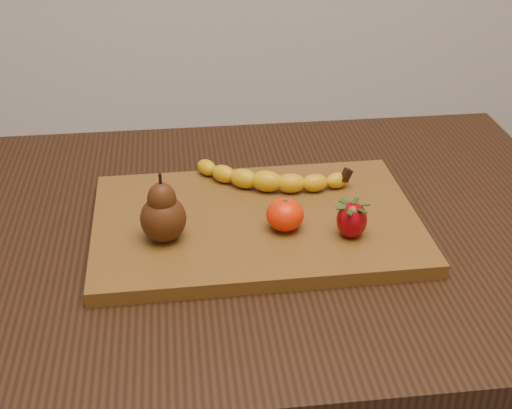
{
  "coord_description": "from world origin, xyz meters",
  "views": [
    {
      "loc": [
        -0.09,
        -0.86,
        1.29
      ],
      "look_at": [
        0.01,
        -0.01,
        0.8
      ],
      "focal_mm": 50.0,
      "sensor_mm": 36.0,
      "label": 1
    }
  ],
  "objects": [
    {
      "name": "table",
      "position": [
        0.0,
        0.0,
        0.66
      ],
      "size": [
        1.0,
        0.7,
        0.76
      ],
      "color": "black",
      "rests_on": "ground"
    },
    {
      "name": "banana",
      "position": [
        0.03,
        0.06,
        0.8
      ],
      "size": [
        0.21,
        0.12,
        0.03
      ],
      "primitive_type": null,
      "rotation": [
        0.0,
        0.0,
        -0.33
      ],
      "color": "#E0A90A",
      "rests_on": "cutting_board"
    },
    {
      "name": "pear",
      "position": [
        -0.12,
        -0.05,
        0.83
      ],
      "size": [
        0.06,
        0.06,
        0.09
      ],
      "primitive_type": null,
      "rotation": [
        0.0,
        0.0,
        0.0
      ],
      "color": "#43200A",
      "rests_on": "cutting_board"
    },
    {
      "name": "strawberry",
      "position": [
        0.13,
        -0.07,
        0.81
      ],
      "size": [
        0.04,
        0.04,
        0.05
      ],
      "primitive_type": null,
      "rotation": [
        0.0,
        0.0,
        0.06
      ],
      "color": "#88030A",
      "rests_on": "cutting_board"
    },
    {
      "name": "cutting_board",
      "position": [
        0.01,
        -0.01,
        0.77
      ],
      "size": [
        0.45,
        0.3,
        0.02
      ],
      "primitive_type": "cube",
      "rotation": [
        0.0,
        0.0,
        0.01
      ],
      "color": "brown",
      "rests_on": "table"
    },
    {
      "name": "mandarin",
      "position": [
        0.05,
        -0.05,
        0.8
      ],
      "size": [
        0.06,
        0.06,
        0.04
      ],
      "primitive_type": "ellipsoid",
      "rotation": [
        0.0,
        0.0,
        0.22
      ],
      "color": "red",
      "rests_on": "cutting_board"
    }
  ]
}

